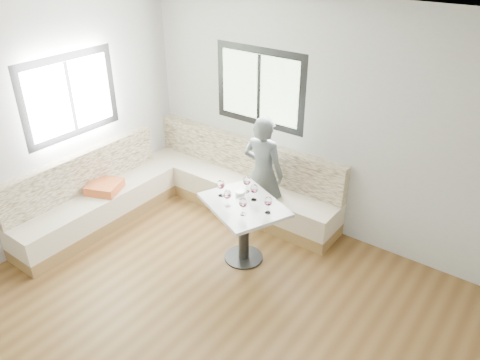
% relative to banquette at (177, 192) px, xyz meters
% --- Properties ---
extents(room, '(5.01, 5.01, 2.81)m').
position_rel_banquette_xyz_m(room, '(1.51, -1.55, 1.08)').
color(room, brown).
rests_on(room, ground).
extents(banquette, '(2.90, 2.80, 0.95)m').
position_rel_banquette_xyz_m(banquette, '(0.00, 0.00, 0.00)').
color(banquette, olive).
rests_on(banquette, ground).
extents(table, '(1.12, 1.01, 0.75)m').
position_rel_banquette_xyz_m(table, '(1.27, -0.26, 0.23)').
color(table, black).
rests_on(table, ground).
extents(person, '(0.57, 0.40, 1.48)m').
position_rel_banquette_xyz_m(person, '(1.03, 0.47, 0.41)').
color(person, '#4D5353').
rests_on(person, ground).
extents(olive_ramekin, '(0.11, 0.11, 0.04)m').
position_rel_banquette_xyz_m(olive_ramekin, '(1.13, -0.13, 0.44)').
color(olive_ramekin, white).
rests_on(olive_ramekin, table).
extents(wine_glass_a, '(0.09, 0.09, 0.19)m').
position_rel_banquette_xyz_m(wine_glass_a, '(0.97, -0.28, 0.55)').
color(wine_glass_a, white).
rests_on(wine_glass_a, table).
extents(wine_glass_b, '(0.09, 0.09, 0.19)m').
position_rel_banquette_xyz_m(wine_glass_b, '(1.16, -0.40, 0.55)').
color(wine_glass_b, white).
rests_on(wine_glass_b, table).
extents(wine_glass_c, '(0.09, 0.09, 0.19)m').
position_rel_banquette_xyz_m(wine_glass_c, '(1.39, -0.44, 0.55)').
color(wine_glass_c, white).
rests_on(wine_glass_c, table).
extents(wine_glass_d, '(0.09, 0.09, 0.19)m').
position_rel_banquette_xyz_m(wine_glass_d, '(1.32, -0.13, 0.55)').
color(wine_glass_d, white).
rests_on(wine_glass_d, table).
extents(wine_glass_e, '(0.09, 0.09, 0.19)m').
position_rel_banquette_xyz_m(wine_glass_e, '(1.58, -0.26, 0.55)').
color(wine_glass_e, white).
rests_on(wine_glass_e, table).
extents(wine_glass_f, '(0.09, 0.09, 0.19)m').
position_rel_banquette_xyz_m(wine_glass_f, '(1.15, -0.04, 0.55)').
color(wine_glass_f, white).
rests_on(wine_glass_f, table).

